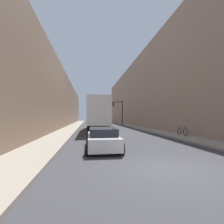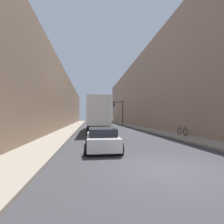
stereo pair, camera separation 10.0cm
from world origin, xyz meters
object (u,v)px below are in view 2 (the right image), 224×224
(semi_truck, at_px, (96,114))
(sedan_car, at_px, (102,139))
(traffic_signal_gantry, at_px, (116,108))
(parked_bicycle, at_px, (182,131))

(semi_truck, height_order, sedan_car, semi_truck)
(sedan_car, bearing_deg, traffic_signal_gantry, 79.45)
(semi_truck, height_order, traffic_signal_gantry, traffic_signal_gantry)
(semi_truck, distance_m, traffic_signal_gantry, 15.57)
(traffic_signal_gantry, relative_size, parked_bicycle, 3.38)
(sedan_car, height_order, parked_bicycle, sedan_car)
(traffic_signal_gantry, bearing_deg, parked_bicycle, -81.75)
(semi_truck, relative_size, sedan_car, 2.91)
(sedan_car, relative_size, traffic_signal_gantry, 0.77)
(sedan_car, xyz_separation_m, parked_bicycle, (8.37, 5.42, -0.11))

